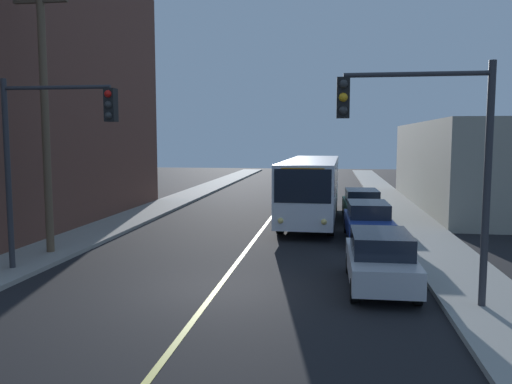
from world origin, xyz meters
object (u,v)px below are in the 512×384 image
Objects in this scene: city_bus at (312,186)px; utility_pole_near at (44,94)px; traffic_signal_left_corner at (52,138)px; parked_car_silver at (380,259)px; traffic_signal_right_corner at (423,138)px; parked_car_blue at (368,220)px; parked_car_green at (362,204)px.

utility_pole_near is at bearing -133.58° from city_bus.
utility_pole_near reaches higher than traffic_signal_left_corner.
parked_car_silver is 10.62m from traffic_signal_left_corner.
utility_pole_near is 13.20m from traffic_signal_right_corner.
utility_pole_near is at bearing 123.48° from traffic_signal_left_corner.
utility_pole_near reaches higher than city_bus.
city_bus is 5.70m from parked_car_blue.
city_bus is 2.04× the size of traffic_signal_right_corner.
parked_car_silver is 0.74× the size of traffic_signal_right_corner.
utility_pole_near is (-11.76, -4.67, 5.05)m from parked_car_blue.
traffic_signal_right_corner is (0.59, -14.33, 3.46)m from parked_car_green.
parked_car_green is 0.74× the size of traffic_signal_left_corner.
parked_car_silver and parked_car_green have the same top height.
city_bus is at bearing -170.37° from parked_car_green.
traffic_signal_right_corner is at bearing -76.98° from city_bus.
parked_car_blue is 13.62m from utility_pole_near.
traffic_signal_left_corner reaches higher than parked_car_silver.
parked_car_silver is 0.42× the size of utility_pole_near.
parked_car_blue is (0.14, 7.12, 0.00)m from parked_car_silver.
parked_car_silver is 0.99× the size of parked_car_blue.
utility_pole_near reaches higher than parked_car_blue.
parked_car_blue is (2.56, -5.00, -0.98)m from city_bus.
traffic_signal_right_corner reaches higher than parked_car_blue.
city_bus reaches higher than parked_car_silver.
parked_car_green is at bearing 89.42° from parked_car_blue.
utility_pole_near is at bearing 168.05° from parked_car_silver.
traffic_signal_left_corner reaches higher than parked_car_blue.
traffic_signal_left_corner is at bearing 179.66° from parked_car_silver.
parked_car_silver is 0.74× the size of traffic_signal_left_corner.
city_bus is 2.75× the size of parked_car_blue.
parked_car_green is at bearing 50.72° from traffic_signal_left_corner.
traffic_signal_left_corner reaches higher than city_bus.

